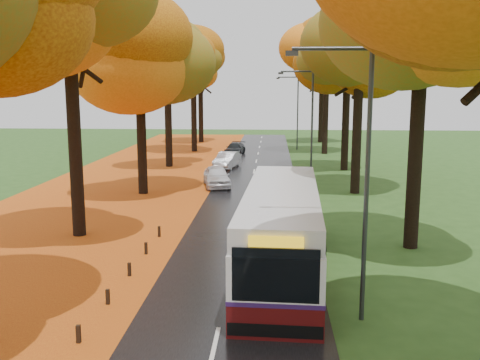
# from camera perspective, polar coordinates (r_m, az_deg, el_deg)

# --- Properties ---
(road) EXTENTS (6.50, 90.00, 0.04)m
(road) POSITION_cam_1_polar(r_m,az_deg,el_deg) (32.97, 0.84, -2.07)
(road) COLOR black
(road) RESTS_ON ground
(centre_line) EXTENTS (0.12, 90.00, 0.01)m
(centre_line) POSITION_cam_1_polar(r_m,az_deg,el_deg) (32.97, 0.84, -2.03)
(centre_line) COLOR silver
(centre_line) RESTS_ON road
(leaf_verge) EXTENTS (12.00, 90.00, 0.02)m
(leaf_verge) POSITION_cam_1_polar(r_m,az_deg,el_deg) (34.57, -14.24, -1.84)
(leaf_verge) COLOR #962A0D
(leaf_verge) RESTS_ON ground
(leaf_drift) EXTENTS (0.90, 90.00, 0.01)m
(leaf_drift) POSITION_cam_1_polar(r_m,az_deg,el_deg) (33.25, -4.43, -1.96)
(leaf_drift) COLOR orange
(leaf_drift) RESTS_ON road
(trees_left) EXTENTS (9.20, 74.00, 13.88)m
(trees_left) POSITION_cam_1_polar(r_m,az_deg,el_deg) (35.46, -10.99, 14.05)
(trees_left) COLOR black
(trees_left) RESTS_ON ground
(trees_right) EXTENTS (9.30, 74.20, 13.96)m
(trees_right) POSITION_cam_1_polar(r_m,az_deg,el_deg) (34.72, 13.36, 14.32)
(trees_right) COLOR black
(trees_right) RESTS_ON ground
(bollard_row) EXTENTS (0.11, 23.51, 0.52)m
(bollard_row) POSITION_cam_1_polar(r_m,az_deg,el_deg) (14.58, -18.69, -17.57)
(bollard_row) COLOR black
(bollard_row) RESTS_ON ground
(streetlamp_near) EXTENTS (2.45, 0.18, 8.00)m
(streetlamp_near) POSITION_cam_1_polar(r_m,az_deg,el_deg) (15.57, 12.55, 1.73)
(streetlamp_near) COLOR #333538
(streetlamp_near) RESTS_ON ground
(streetlamp_mid) EXTENTS (2.45, 0.18, 8.00)m
(streetlamp_mid) POSITION_cam_1_polar(r_m,az_deg,el_deg) (37.36, 7.31, 6.53)
(streetlamp_mid) COLOR #333538
(streetlamp_mid) RESTS_ON ground
(streetlamp_far) EXTENTS (2.45, 0.18, 8.00)m
(streetlamp_far) POSITION_cam_1_polar(r_m,az_deg,el_deg) (59.31, 5.93, 7.78)
(streetlamp_far) COLOR #333538
(streetlamp_far) RESTS_ON ground
(bus) EXTENTS (3.19, 11.87, 3.10)m
(bus) POSITION_cam_1_polar(r_m,az_deg,el_deg) (20.11, 4.44, -5.12)
(bus) COLOR #450A0B
(bus) RESTS_ON road
(car_white) EXTENTS (2.49, 4.42, 1.42)m
(car_white) POSITION_cam_1_polar(r_m,az_deg,el_deg) (37.02, -2.50, 0.39)
(car_white) COLOR silver
(car_white) RESTS_ON road
(car_silver) EXTENTS (2.24, 4.34, 1.36)m
(car_silver) POSITION_cam_1_polar(r_m,az_deg,el_deg) (45.44, -1.38, 2.14)
(car_silver) COLOR #96989D
(car_silver) RESTS_ON road
(car_dark) EXTENTS (2.17, 4.25, 1.18)m
(car_dark) POSITION_cam_1_polar(r_m,az_deg,el_deg) (54.79, -0.53, 3.37)
(car_dark) COLOR black
(car_dark) RESTS_ON road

